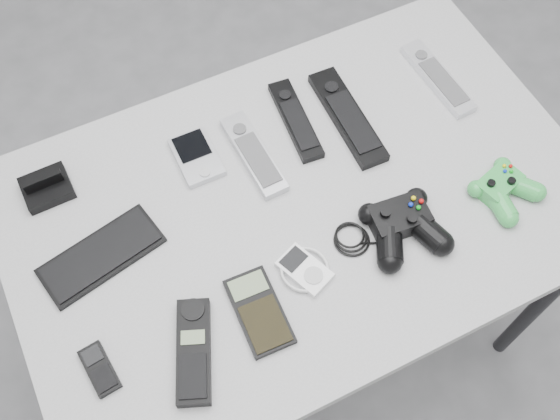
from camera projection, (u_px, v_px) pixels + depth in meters
name	position (u px, v px, depth m)	size (l,w,h in m)	color
floor	(301.00, 338.00, 1.90)	(3.50, 3.50, 0.00)	slate
desk	(300.00, 218.00, 1.32)	(1.12, 0.72, 0.75)	#949496
pda_keyboard	(101.00, 255.00, 1.20)	(0.23, 0.10, 0.01)	black
dock_bracket	(45.00, 185.00, 1.25)	(0.09, 0.08, 0.05)	black
pda	(196.00, 157.00, 1.30)	(0.08, 0.12, 0.02)	#B5B6BD
remote_silver_a	(254.00, 154.00, 1.30)	(0.05, 0.21, 0.02)	#B5B6BD
remote_black_a	(296.00, 119.00, 1.34)	(0.05, 0.20, 0.02)	black
remote_black_b	(347.00, 116.00, 1.34)	(0.06, 0.25, 0.02)	black
remote_silver_b	(438.00, 78.00, 1.40)	(0.05, 0.21, 0.02)	silver
mobile_phone	(99.00, 369.00, 1.10)	(0.04, 0.09, 0.02)	black
cordless_handset	(194.00, 351.00, 1.10)	(0.06, 0.18, 0.03)	black
calculator	(259.00, 311.00, 1.15)	(0.08, 0.15, 0.02)	black
mp3_player	(305.00, 269.00, 1.18)	(0.09, 0.10, 0.02)	white
controller_black	(403.00, 224.00, 1.21)	(0.26, 0.16, 0.05)	black
controller_green	(504.00, 188.00, 1.25)	(0.12, 0.13, 0.04)	#268D40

